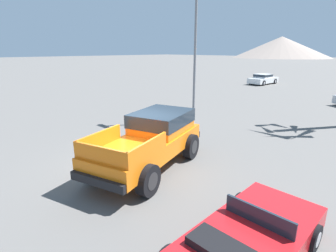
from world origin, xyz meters
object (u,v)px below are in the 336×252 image
street_lamp_post (196,36)px  parked_car_white (263,79)px  orange_pickup_truck (153,137)px  red_convertible_car (245,245)px

street_lamp_post → parked_car_white: bearing=104.7°
orange_pickup_truck → parked_car_white: orange_pickup_truck is taller
red_convertible_car → street_lamp_post: street_lamp_post is taller
orange_pickup_truck → red_convertible_car: bearing=-38.3°
red_convertible_car → street_lamp_post: (-7.52, 7.51, 4.36)m
parked_car_white → street_lamp_post: bearing=-71.4°
orange_pickup_truck → red_convertible_car: orange_pickup_truck is taller
parked_car_white → street_lamp_post: size_ratio=0.55×
red_convertible_car → parked_car_white: size_ratio=0.95×
parked_car_white → street_lamp_post: street_lamp_post is taller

